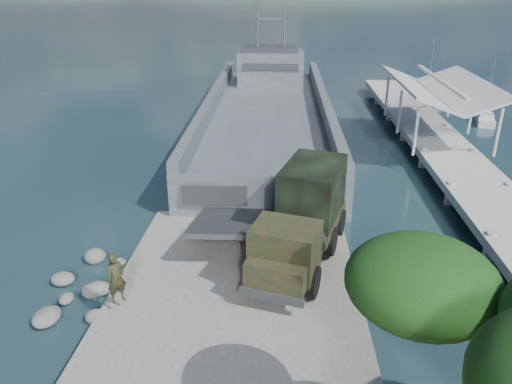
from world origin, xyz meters
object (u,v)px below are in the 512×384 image
(landing_craft, at_px, (268,122))
(military_truck, at_px, (304,216))
(soldier, at_px, (118,287))
(pier, at_px, (438,133))
(sailboat_far, at_px, (427,96))
(sailboat_near, at_px, (484,119))

(landing_craft, height_order, military_truck, landing_craft)
(military_truck, bearing_deg, soldier, -131.05)
(pier, relative_size, soldier, 21.78)
(pier, xyz_separation_m, military_truck, (-10.21, -15.64, 0.82))
(soldier, height_order, sailboat_far, sailboat_far)
(military_truck, xyz_separation_m, sailboat_far, (14.24, 33.37, -2.07))
(pier, relative_size, sailboat_near, 7.70)
(sailboat_near, bearing_deg, pier, -112.66)
(military_truck, height_order, soldier, military_truck)
(sailboat_far, bearing_deg, landing_craft, -160.16)
(soldier, bearing_deg, landing_craft, 35.99)
(soldier, bearing_deg, sailboat_far, 17.64)
(pier, relative_size, military_truck, 5.09)
(military_truck, xyz_separation_m, sailboat_near, (16.98, 24.63, -2.11))
(soldier, distance_m, sailboat_far, 43.38)
(soldier, relative_size, sailboat_near, 0.35)
(pier, height_order, sailboat_far, sailboat_far)
(pier, bearing_deg, sailboat_far, 77.21)
(landing_craft, xyz_separation_m, sailboat_far, (16.45, 13.10, -0.58))
(sailboat_near, bearing_deg, landing_craft, -152.90)
(landing_craft, relative_size, military_truck, 4.43)
(landing_craft, relative_size, sailboat_near, 6.70)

